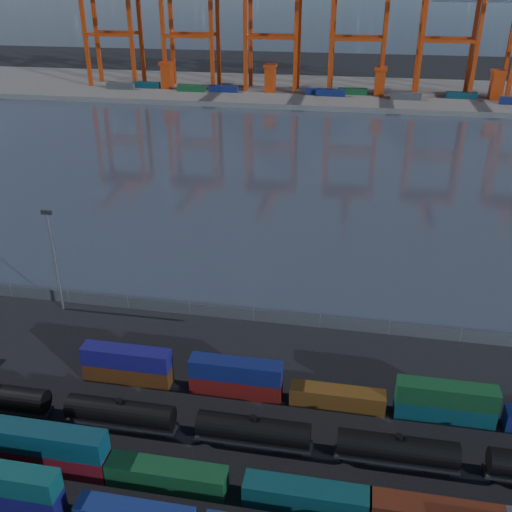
# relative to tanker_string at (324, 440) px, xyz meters

# --- Properties ---
(ground) EXTENTS (700.00, 700.00, 0.00)m
(ground) POSITION_rel_tanker_string_xyz_m (-12.34, -3.22, -2.02)
(ground) COLOR black
(ground) RESTS_ON ground
(harbor_water) EXTENTS (700.00, 700.00, 0.00)m
(harbor_water) POSITION_rel_tanker_string_xyz_m (-12.34, 101.78, -2.01)
(harbor_water) COLOR #303845
(harbor_water) RESTS_ON ground
(far_quay) EXTENTS (700.00, 70.00, 2.00)m
(far_quay) POSITION_rel_tanker_string_xyz_m (-12.34, 206.78, -1.02)
(far_quay) COLOR #514F4C
(far_quay) RESTS_ON ground
(container_row_mid) EXTENTS (141.72, 2.53, 5.40)m
(container_row_mid) POSITION_rel_tanker_string_xyz_m (-4.34, -7.17, -0.44)
(container_row_mid) COLOR #474B4D
(container_row_mid) RESTS_ON ground
(container_row_north) EXTENTS (140.89, 2.33, 4.96)m
(container_row_north) POSITION_rel_tanker_string_xyz_m (-9.43, 8.05, -0.20)
(container_row_north) COLOR navy
(container_row_north) RESTS_ON ground
(tanker_string) EXTENTS (121.58, 2.81, 4.02)m
(tanker_string) POSITION_rel_tanker_string_xyz_m (0.00, 0.00, 0.00)
(tanker_string) COLOR black
(tanker_string) RESTS_ON ground
(waterfront_fence) EXTENTS (160.12, 0.12, 2.20)m
(waterfront_fence) POSITION_rel_tanker_string_xyz_m (-12.34, 24.78, -1.01)
(waterfront_fence) COLOR #595B5E
(waterfront_fence) RESTS_ON ground
(yard_light_mast) EXTENTS (1.60, 0.40, 16.60)m
(yard_light_mast) POSITION_rel_tanker_string_xyz_m (-42.34, 22.78, 7.28)
(yard_light_mast) COLOR slate
(yard_light_mast) RESTS_ON ground
(quay_containers) EXTENTS (172.58, 10.99, 2.60)m
(quay_containers) POSITION_rel_tanker_string_xyz_m (-23.33, 192.24, 1.28)
(quay_containers) COLOR navy
(quay_containers) RESTS_ON far_quay
(straddle_carriers) EXTENTS (140.00, 7.00, 11.10)m
(straddle_carriers) POSITION_rel_tanker_string_xyz_m (-14.84, 196.78, 5.80)
(straddle_carriers) COLOR #BE380D
(straddle_carriers) RESTS_ON far_quay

